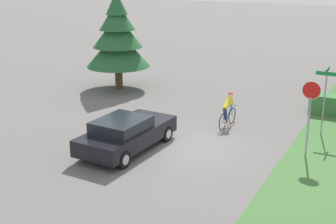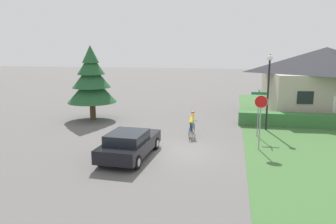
{
  "view_description": "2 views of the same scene",
  "coord_description": "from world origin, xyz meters",
  "px_view_note": "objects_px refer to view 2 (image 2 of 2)",
  "views": [
    {
      "loc": [
        7.07,
        -15.45,
        6.88
      ],
      "look_at": [
        -1.14,
        0.53,
        1.17
      ],
      "focal_mm": 50.0,
      "sensor_mm": 36.0,
      "label": 1
    },
    {
      "loc": [
        2.79,
        -15.9,
        5.27
      ],
      "look_at": [
        -0.85,
        2.43,
        1.6
      ],
      "focal_mm": 35.0,
      "sensor_mm": 36.0,
      "label": 2
    }
  ],
  "objects_px": {
    "stop_sign": "(261,112)",
    "conifer_tall_near": "(91,81)",
    "sedan_left_lane": "(130,144)",
    "street_name_sign": "(259,104)",
    "cottage_house": "(324,80)",
    "cyclist": "(192,125)",
    "street_lamp": "(269,80)"
  },
  "relations": [
    {
      "from": "cottage_house",
      "to": "cyclist",
      "type": "relative_size",
      "value": 5.49
    },
    {
      "from": "sedan_left_lane",
      "to": "cyclist",
      "type": "relative_size",
      "value": 2.56
    },
    {
      "from": "conifer_tall_near",
      "to": "street_name_sign",
      "type": "bearing_deg",
      "value": -12.14
    },
    {
      "from": "stop_sign",
      "to": "street_name_sign",
      "type": "relative_size",
      "value": 1.01
    },
    {
      "from": "cyclist",
      "to": "street_lamp",
      "type": "distance_m",
      "value": 5.84
    },
    {
      "from": "sedan_left_lane",
      "to": "conifer_tall_near",
      "type": "distance_m",
      "value": 9.69
    },
    {
      "from": "cyclist",
      "to": "stop_sign",
      "type": "relative_size",
      "value": 0.61
    },
    {
      "from": "cyclist",
      "to": "street_name_sign",
      "type": "height_order",
      "value": "street_name_sign"
    },
    {
      "from": "sedan_left_lane",
      "to": "stop_sign",
      "type": "relative_size",
      "value": 1.56
    },
    {
      "from": "sedan_left_lane",
      "to": "stop_sign",
      "type": "xyz_separation_m",
      "value": [
        6.28,
        2.53,
        1.34
      ]
    },
    {
      "from": "cyclist",
      "to": "stop_sign",
      "type": "xyz_separation_m",
      "value": [
        3.78,
        -1.83,
        1.29
      ]
    },
    {
      "from": "stop_sign",
      "to": "street_name_sign",
      "type": "distance_m",
      "value": 2.7
    },
    {
      "from": "street_lamp",
      "to": "conifer_tall_near",
      "type": "relative_size",
      "value": 0.89
    },
    {
      "from": "street_name_sign",
      "to": "conifer_tall_near",
      "type": "height_order",
      "value": "conifer_tall_near"
    },
    {
      "from": "sedan_left_lane",
      "to": "conifer_tall_near",
      "type": "xyz_separation_m",
      "value": [
        -5.35,
        7.76,
        2.24
      ]
    },
    {
      "from": "cottage_house",
      "to": "street_lamp",
      "type": "bearing_deg",
      "value": -134.0
    },
    {
      "from": "stop_sign",
      "to": "street_name_sign",
      "type": "height_order",
      "value": "stop_sign"
    },
    {
      "from": "cottage_house",
      "to": "sedan_left_lane",
      "type": "bearing_deg",
      "value": -137.62
    },
    {
      "from": "cottage_house",
      "to": "street_name_sign",
      "type": "xyz_separation_m",
      "value": [
        -5.5,
        -7.76,
        -0.8
      ]
    },
    {
      "from": "cottage_house",
      "to": "conifer_tall_near",
      "type": "distance_m",
      "value": 18.01
    },
    {
      "from": "conifer_tall_near",
      "to": "stop_sign",
      "type": "bearing_deg",
      "value": -24.16
    },
    {
      "from": "sedan_left_lane",
      "to": "cyclist",
      "type": "xyz_separation_m",
      "value": [
        2.5,
        4.36,
        0.05
      ]
    },
    {
      "from": "street_lamp",
      "to": "conifer_tall_near",
      "type": "distance_m",
      "value": 12.44
    },
    {
      "from": "street_lamp",
      "to": "cottage_house",
      "type": "bearing_deg",
      "value": 51.2
    },
    {
      "from": "sedan_left_lane",
      "to": "stop_sign",
      "type": "bearing_deg",
      "value": -65.11
    },
    {
      "from": "cottage_house",
      "to": "cyclist",
      "type": "bearing_deg",
      "value": -142.55
    },
    {
      "from": "cottage_house",
      "to": "sedan_left_lane",
      "type": "xyz_separation_m",
      "value": [
        -11.87,
        -13.0,
        -2.08
      ]
    },
    {
      "from": "stop_sign",
      "to": "conifer_tall_near",
      "type": "bearing_deg",
      "value": -23.65
    },
    {
      "from": "cyclist",
      "to": "street_lamp",
      "type": "relative_size",
      "value": 0.36
    },
    {
      "from": "cottage_house",
      "to": "cyclist",
      "type": "xyz_separation_m",
      "value": [
        -9.37,
        -8.64,
        -2.03
      ]
    },
    {
      "from": "street_lamp",
      "to": "street_name_sign",
      "type": "bearing_deg",
      "value": -110.95
    },
    {
      "from": "street_lamp",
      "to": "sedan_left_lane",
      "type": "bearing_deg",
      "value": -135.22
    }
  ]
}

